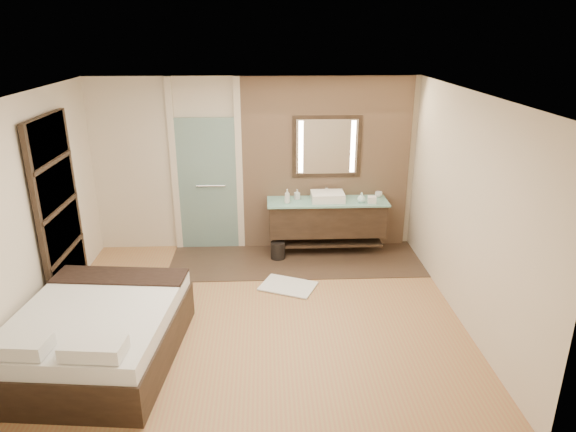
{
  "coord_description": "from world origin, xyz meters",
  "views": [
    {
      "loc": [
        0.15,
        -5.54,
        3.36
      ],
      "look_at": [
        0.43,
        0.6,
        1.1
      ],
      "focal_mm": 32.0,
      "sensor_mm": 36.0,
      "label": 1
    }
  ],
  "objects_px": {
    "waste_bin": "(278,251)",
    "mirror_unit": "(327,147)",
    "vanity": "(327,218)",
    "bed": "(97,334)"
  },
  "relations": [
    {
      "from": "waste_bin",
      "to": "mirror_unit",
      "type": "bearing_deg",
      "value": 31.55
    },
    {
      "from": "vanity",
      "to": "waste_bin",
      "type": "height_order",
      "value": "vanity"
    },
    {
      "from": "bed",
      "to": "vanity",
      "type": "bearing_deg",
      "value": 50.54
    },
    {
      "from": "vanity",
      "to": "mirror_unit",
      "type": "distance_m",
      "value": 1.1
    },
    {
      "from": "waste_bin",
      "to": "bed",
      "type": "bearing_deg",
      "value": -128.64
    },
    {
      "from": "mirror_unit",
      "to": "waste_bin",
      "type": "distance_m",
      "value": 1.76
    },
    {
      "from": "mirror_unit",
      "to": "bed",
      "type": "height_order",
      "value": "mirror_unit"
    },
    {
      "from": "vanity",
      "to": "waste_bin",
      "type": "distance_m",
      "value": 0.92
    },
    {
      "from": "mirror_unit",
      "to": "waste_bin",
      "type": "relative_size",
      "value": 3.87
    },
    {
      "from": "bed",
      "to": "mirror_unit",
      "type": "bearing_deg",
      "value": 52.96
    }
  ]
}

